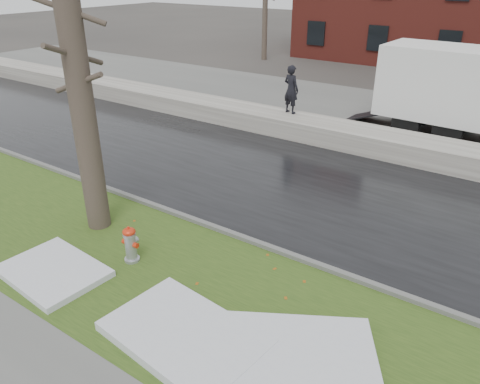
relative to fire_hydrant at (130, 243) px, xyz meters
The scene contains 14 objects.
ground 1.58m from the fire_hydrant, 50.63° to the left, with size 120.00×120.00×0.00m, color #47423D.
verge 1.07m from the fire_hydrant, ahead, with size 60.00×4.50×0.04m, color #2C4517.
road 5.76m from the fire_hydrant, 80.47° to the left, with size 60.00×7.00×0.03m, color black.
parking_lot 14.20m from the fire_hydrant, 86.16° to the left, with size 60.00×9.00×0.03m, color slate.
curb 2.40m from the fire_hydrant, 66.24° to the left, with size 60.00×0.15×0.14m, color slate.
snowbank 9.90m from the fire_hydrant, 84.50° to the left, with size 60.00×1.60×0.75m, color beige.
bg_tree_left 25.81m from the fire_hydrant, 115.51° to the left, with size 1.40×1.62×6.50m.
bg_tree_center 27.77m from the fire_hydrant, 100.54° to the left, with size 1.40×1.62×6.50m.
fire_hydrant is the anchor object (origin of this frame).
tree 3.69m from the fire_hydrant, 160.70° to the left, with size 1.47×1.74×7.07m.
worker 10.38m from the fire_hydrant, 99.40° to the left, with size 0.68×0.45×1.87m, color black.
snow_patch_near 4.56m from the fire_hydrant, ahead, with size 2.60×2.00×0.16m, color silver.
snow_patch_far 1.72m from the fire_hydrant, 126.75° to the right, with size 2.20×1.60×0.14m, color silver.
snow_patch_side 2.89m from the fire_hydrant, 24.93° to the right, with size 2.80×1.80×0.18m, color silver.
Camera 1 is at (6.08, -7.01, 6.03)m, focal length 35.00 mm.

